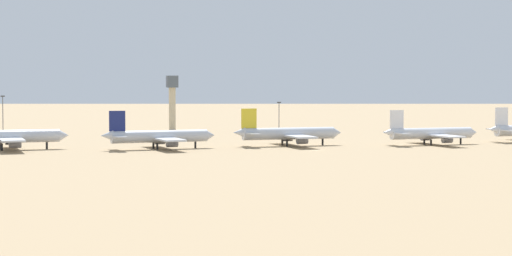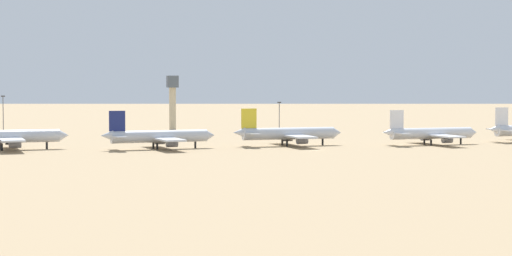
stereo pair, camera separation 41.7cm
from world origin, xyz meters
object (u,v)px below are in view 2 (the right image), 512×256
object	(u,v)px
control_tower	(173,97)
parked_jet_white_3	(430,133)
light_pole_mid	(3,112)
parked_jet_navy_1	(158,136)
parked_jet_red_0	(5,137)
parked_jet_yellow_2	(288,134)
light_pole_west	(279,114)

from	to	relation	value
control_tower	parked_jet_white_3	bearing A→B (deg)	-60.65
control_tower	light_pole_mid	size ratio (longest dim) A/B	1.55
parked_jet_navy_1	control_tower	bearing A→B (deg)	71.89
light_pole_mid	control_tower	bearing A→B (deg)	10.72
parked_jet_red_0	control_tower	world-z (taller)	control_tower
parked_jet_yellow_2	light_pole_west	bearing A→B (deg)	73.00
parked_jet_white_3	light_pole_west	world-z (taller)	light_pole_west
parked_jet_navy_1	parked_jet_white_3	size ratio (longest dim) A/B	1.03
parked_jet_navy_1	light_pole_mid	xyz separation A→B (m)	(-53.05, 111.97, 5.29)
parked_jet_white_3	light_pole_west	distance (m)	104.20
parked_jet_yellow_2	parked_jet_white_3	size ratio (longest dim) A/B	1.05
control_tower	parked_jet_yellow_2	bearing A→B (deg)	-79.78
parked_jet_yellow_2	light_pole_west	size ratio (longest dim) A/B	2.94
parked_jet_yellow_2	light_pole_west	world-z (taller)	light_pole_west
parked_jet_navy_1	control_tower	xyz separation A→B (m)	(23.59, 126.48, 11.21)
light_pole_mid	light_pole_west	bearing A→B (deg)	-6.46
parked_jet_navy_1	parked_jet_yellow_2	bearing A→B (deg)	-1.66
parked_jet_yellow_2	control_tower	world-z (taller)	control_tower
parked_jet_yellow_2	light_pole_west	distance (m)	96.33
parked_jet_yellow_2	parked_jet_red_0	bearing A→B (deg)	174.64
parked_jet_yellow_2	control_tower	bearing A→B (deg)	96.81
parked_jet_yellow_2	parked_jet_white_3	world-z (taller)	parked_jet_yellow_2
parked_jet_yellow_2	light_pole_mid	distance (m)	145.80
parked_jet_navy_1	light_pole_west	world-z (taller)	light_pole_west
light_pole_west	light_pole_mid	bearing A→B (deg)	173.54
parked_jet_navy_1	parked_jet_yellow_2	world-z (taller)	parked_jet_yellow_2
parked_jet_yellow_2	light_pole_mid	xyz separation A→B (m)	(-98.60, 107.28, 5.19)
parked_jet_navy_1	parked_jet_white_3	xyz separation A→B (m)	(95.91, -2.12, -0.12)
parked_jet_red_0	light_pole_mid	world-z (taller)	light_pole_mid
control_tower	light_pole_mid	xyz separation A→B (m)	(-76.65, -14.51, -5.93)
light_pole_west	light_pole_mid	distance (m)	122.01
parked_jet_red_0	parked_jet_yellow_2	world-z (taller)	parked_jet_red_0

